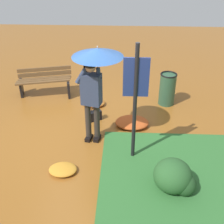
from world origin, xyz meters
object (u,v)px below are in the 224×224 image
object	(u,v)px
park_bench	(44,81)
person_with_umbrella	(95,71)
info_sign_post	(136,91)
trash_bin	(167,89)
handbag	(95,115)

from	to	relation	value
park_bench	person_with_umbrella	bearing A→B (deg)	-50.87
park_bench	info_sign_post	bearing A→B (deg)	-47.09
info_sign_post	person_with_umbrella	bearing A→B (deg)	142.91
trash_bin	handbag	bearing A→B (deg)	-153.48
info_sign_post	handbag	distance (m)	2.04
info_sign_post	park_bench	world-z (taller)	info_sign_post
info_sign_post	handbag	world-z (taller)	info_sign_post
person_with_umbrella	park_bench	world-z (taller)	person_with_umbrella
handbag	park_bench	xyz separation A→B (m)	(-1.46, 1.20, 0.28)
person_with_umbrella	park_bench	size ratio (longest dim) A/B	1.43
info_sign_post	park_bench	size ratio (longest dim) A/B	1.62
info_sign_post	trash_bin	xyz separation A→B (m)	(0.89, 2.17, -1.03)
person_with_umbrella	info_sign_post	size ratio (longest dim) A/B	0.89
person_with_umbrella	info_sign_post	xyz separation A→B (m)	(0.75, -0.57, -0.11)
person_with_umbrella	handbag	distance (m)	1.60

